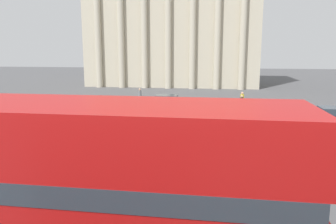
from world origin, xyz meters
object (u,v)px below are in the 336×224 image
car_silver (168,102)px  car_maroon (336,117)px  pedestrian_grey (140,96)px  plaza_building_left (174,7)px  double_decker_bus (50,181)px  pedestrian_black (242,104)px  pedestrian_yellow (242,100)px  pedestrian_olive (116,134)px

car_silver → car_maroon: same height
car_maroon → pedestrian_grey: bearing=-111.0°
car_maroon → plaza_building_left: bearing=-148.4°
double_decker_bus → plaza_building_left: size_ratio=0.44×
double_decker_bus → car_silver: 21.98m
pedestrian_grey → pedestrian_black: bearing=-51.1°
pedestrian_yellow → double_decker_bus: bearing=-40.1°
car_maroon → pedestrian_olive: size_ratio=2.35×
car_maroon → pedestrian_yellow: 7.77m
pedestrian_black → car_silver: bearing=0.2°
plaza_building_left → pedestrian_grey: (-0.56, -20.75, -10.89)m
pedestrian_olive → pedestrian_grey: bearing=-130.8°
double_decker_bus → pedestrian_black: 21.59m
plaza_building_left → car_silver: (2.57, -23.05, -11.12)m
car_silver → pedestrian_yellow: (6.44, 0.18, 0.30)m
plaza_building_left → pedestrian_olive: size_ratio=14.41×
pedestrian_yellow → pedestrian_grey: size_ratio=1.06×
car_maroon → pedestrian_yellow: bearing=-125.7°
double_decker_bus → pedestrian_olive: 9.29m
car_maroon → pedestrian_grey: pedestrian_grey is taller
pedestrian_black → pedestrian_yellow: bearing=-84.8°
plaza_building_left → car_maroon: plaza_building_left is taller
car_silver → pedestrian_black: size_ratio=2.61×
plaza_building_left → pedestrian_olive: 37.49m
pedestrian_grey → pedestrian_olive: (2.35, -15.11, 0.10)m
double_decker_bus → pedestrian_olive: bearing=97.7°
double_decker_bus → plaza_building_left: 46.07m
car_maroon → pedestrian_olive: pedestrian_olive is taller
pedestrian_grey → pedestrian_yellow: bearing=-43.5°
pedestrian_black → pedestrian_olive: bearing=69.3°
double_decker_bus → pedestrian_grey: bearing=98.1°
car_silver → pedestrian_yellow: 6.45m
plaza_building_left → car_maroon: bearing=-61.5°
car_silver → pedestrian_olive: bearing=-145.0°
pedestrian_grey → pedestrian_olive: 15.29m
pedestrian_black → pedestrian_grey: (-9.44, 3.45, 0.01)m
double_decker_bus → pedestrian_black: bearing=73.9°
plaza_building_left → pedestrian_olive: plaza_building_left is taller
pedestrian_grey → pedestrian_olive: bearing=-112.2°
pedestrian_black → pedestrian_grey: 10.05m
pedestrian_yellow → pedestrian_olive: (-7.22, -12.99, 0.04)m
car_maroon → pedestrian_black: 7.12m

